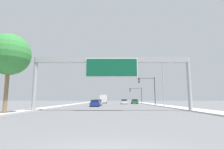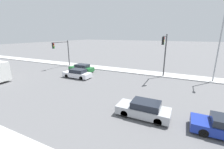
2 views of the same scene
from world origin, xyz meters
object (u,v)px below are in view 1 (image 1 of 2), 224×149
object	(u,v)px
car_far_right	(135,102)
car_near_left	(98,103)
traffic_light_near_intersection	(150,86)
car_far_center	(124,102)
traffic_light_mid_block	(137,93)
car_near_center	(95,103)
sign_gantry	(112,67)
truck_box_primary	(104,99)
palm_tree_foreground	(9,55)
street_lamp_right	(161,79)

from	to	relation	value
car_far_right	car_near_left	world-z (taller)	car_far_right
traffic_light_near_intersection	car_far_right	bearing A→B (deg)	98.05
car_far_center	traffic_light_mid_block	world-z (taller)	traffic_light_mid_block
car_near_left	car_near_center	world-z (taller)	car_near_left
sign_gantry	traffic_light_near_intersection	size ratio (longest dim) A/B	2.97
truck_box_primary	palm_tree_foreground	world-z (taller)	palm_tree_foreground
car_far_right	truck_box_primary	distance (m)	14.35
car_far_right	car_near_left	distance (m)	17.83
car_near_center	traffic_light_near_intersection	distance (m)	14.41
traffic_light_mid_block	palm_tree_foreground	distance (m)	48.94
palm_tree_foreground	car_near_left	bearing A→B (deg)	74.07
car_far_center	traffic_light_near_intersection	size ratio (longest dim) A/B	0.68
palm_tree_foreground	street_lamp_right	distance (m)	27.32
traffic_light_mid_block	street_lamp_right	distance (m)	27.05
car_near_left	palm_tree_foreground	xyz separation A→B (m)	(-7.05, -24.71, 5.39)
sign_gantry	car_near_center	xyz separation A→B (m)	(-3.50, 14.10, -5.05)
sign_gantry	car_far_right	bearing A→B (deg)	78.46
sign_gantry	traffic_light_mid_block	xyz separation A→B (m)	(8.73, 40.08, -1.91)
car_far_center	traffic_light_mid_block	bearing A→B (deg)	55.36
sign_gantry	car_near_left	bearing A→B (deg)	99.99
truck_box_primary	street_lamp_right	distance (m)	33.98
sign_gantry	traffic_light_near_intersection	distance (m)	22.03
truck_box_primary	traffic_light_mid_block	world-z (taller)	traffic_light_mid_block
car_near_left	palm_tree_foreground	distance (m)	26.26
car_far_center	traffic_light_near_intersection	bearing A→B (deg)	-66.08
truck_box_primary	palm_tree_foreground	xyz separation A→B (m)	(-7.05, -48.87, 4.53)
car_near_center	traffic_light_near_intersection	size ratio (longest dim) A/B	0.63
sign_gantry	car_near_center	world-z (taller)	sign_gantry
sign_gantry	traffic_light_mid_block	distance (m)	41.06
traffic_light_near_intersection	street_lamp_right	size ratio (longest dim) A/B	0.72
car_near_center	car_far_right	bearing A→B (deg)	62.51
sign_gantry	street_lamp_right	world-z (taller)	street_lamp_right
car_near_center	sign_gantry	bearing A→B (deg)	-76.06
sign_gantry	car_far_right	xyz separation A→B (m)	(7.00, 34.28, -5.01)
car_far_center	car_far_right	bearing A→B (deg)	26.93
car_near_left	traffic_light_near_intersection	xyz separation A→B (m)	(12.51, 0.21, 3.89)
sign_gantry	car_far_center	xyz separation A→B (m)	(3.50, 32.50, -5.01)
sign_gantry	car_far_right	world-z (taller)	sign_gantry
traffic_light_mid_block	palm_tree_foreground	xyz separation A→B (m)	(-19.29, -44.92, 2.28)
car_near_left	street_lamp_right	bearing A→B (deg)	-26.52
car_near_left	car_near_center	distance (m)	5.77
car_far_right	traffic_light_near_intersection	xyz separation A→B (m)	(2.01, -14.20, 3.88)
car_near_center	truck_box_primary	xyz separation A→B (m)	(-0.00, 29.92, 0.89)
sign_gantry	traffic_light_near_intersection	xyz separation A→B (m)	(9.01, 20.08, -1.13)
traffic_light_mid_block	sign_gantry	bearing A→B (deg)	-102.30
car_near_left	traffic_light_mid_block	size ratio (longest dim) A/B	0.80
truck_box_primary	car_near_center	bearing A→B (deg)	-90.00
car_far_center	car_near_left	size ratio (longest dim) A/B	1.04
car_near_center	street_lamp_right	bearing A→B (deg)	-4.16
car_near_center	truck_box_primary	world-z (taller)	truck_box_primary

